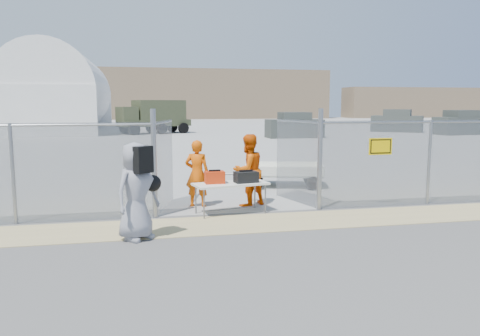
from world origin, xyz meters
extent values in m
plane|color=#484747|center=(0.00, 0.00, 0.00)|extent=(160.00, 160.00, 0.00)
cube|color=#999995|center=(0.00, 42.00, 0.01)|extent=(160.00, 80.00, 0.01)
cube|color=tan|center=(0.00, 1.00, 0.01)|extent=(44.00, 1.60, 0.01)
cube|color=red|center=(-0.60, 2.05, 0.89)|extent=(0.46, 0.32, 0.29)
cube|color=black|center=(0.15, 2.01, 0.88)|extent=(0.59, 0.40, 0.26)
imported|color=#E65605|center=(-0.91, 2.94, 0.86)|extent=(0.73, 0.61, 1.71)
imported|color=#E65605|center=(0.38, 2.81, 0.92)|extent=(1.12, 1.03, 1.85)
imported|color=gray|center=(-2.39, 0.28, 0.94)|extent=(1.09, 1.05, 1.89)
camera|label=1|loc=(-2.24, -8.74, 2.59)|focal=35.00mm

